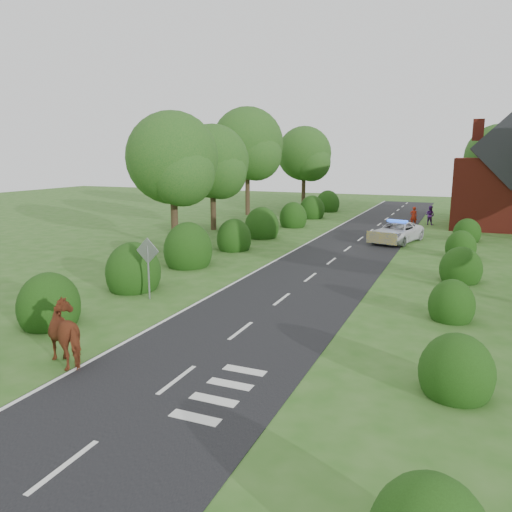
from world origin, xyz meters
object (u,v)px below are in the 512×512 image
at_px(cow, 71,337).
at_px(pedestrian_red, 413,216).
at_px(police_van, 397,232).
at_px(pedestrian_purple, 430,215).
at_px(road_sign, 148,259).

relative_size(cow, pedestrian_red, 1.29).
relative_size(police_van, pedestrian_red, 3.34).
bearing_deg(pedestrian_purple, pedestrian_red, 72.40).
distance_m(road_sign, pedestrian_purple, 28.91).
height_order(cow, police_van, police_van).
distance_m(cow, pedestrian_red, 32.93).
distance_m(cow, pedestrian_purple, 34.39).
relative_size(road_sign, cow, 1.23).
xyz_separation_m(road_sign, cow, (1.63, -6.12, -0.93)).
relative_size(road_sign, pedestrian_red, 1.59).
height_order(pedestrian_red, pedestrian_purple, pedestrian_purple).
xyz_separation_m(road_sign, pedestrian_purple, (8.88, 27.50, -0.86)).
xyz_separation_m(cow, police_van, (5.82, 23.83, -0.05)).
bearing_deg(road_sign, pedestrian_red, 73.68).
xyz_separation_m(pedestrian_red, pedestrian_purple, (1.20, 1.26, 0.00)).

